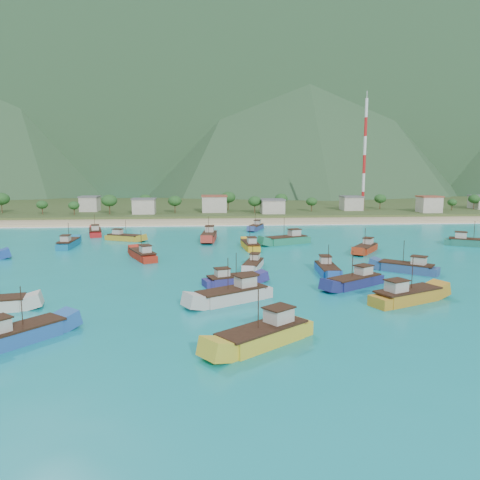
{
  "coord_description": "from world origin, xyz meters",
  "views": [
    {
      "loc": [
        -9.17,
        -88.34,
        19.57
      ],
      "look_at": [
        -0.9,
        18.0,
        3.0
      ],
      "focal_mm": 35.0,
      "sensor_mm": 36.0,
      "label": 1
    }
  ],
  "objects": [
    {
      "name": "boat_0",
      "position": [
        -30.39,
        -36.38,
        0.85
      ],
      "size": [
        10.13,
        10.93,
        6.81
      ],
      "rotation": [
        0.0,
        0.0,
        5.57
      ],
      "color": "#2357A4",
      "rests_on": "ground"
    },
    {
      "name": "boat_24",
      "position": [
        13.57,
        -4.91,
        0.71
      ],
      "size": [
        3.57,
        10.42,
        6.07
      ],
      "rotation": [
        0.0,
        0.0,
        3.09
      ],
      "color": "#1D50A9",
      "rests_on": "ground"
    },
    {
      "name": "boat_8",
      "position": [
        0.38,
        0.77,
        0.6
      ],
      "size": [
        5.22,
        9.61,
        5.44
      ],
      "rotation": [
        0.0,
        0.0,
        2.85
      ],
      "color": "beige",
      "rests_on": "ground"
    },
    {
      "name": "boat_1",
      "position": [
        -42.94,
        29.45,
        0.76
      ],
      "size": [
        3.29,
        10.78,
        6.35
      ],
      "rotation": [
        0.0,
        0.0,
        6.27
      ],
      "color": "#116893",
      "rests_on": "ground"
    },
    {
      "name": "boat_10",
      "position": [
        29.05,
        -4.73,
        0.77
      ],
      "size": [
        10.49,
        9.25,
        6.41
      ],
      "rotation": [
        0.0,
        0.0,
        0.9
      ],
      "color": "#2B4C7F",
      "rests_on": "ground"
    },
    {
      "name": "boat_3",
      "position": [
        -30.95,
        39.08,
        0.7
      ],
      "size": [
        10.45,
        7.08,
        6.0
      ],
      "rotation": [
        0.0,
        0.0,
        4.27
      ],
      "color": "gold",
      "rests_on": "ground"
    },
    {
      "name": "mountains",
      "position": [
        -18.31,
        403.81,
        106.83
      ],
      "size": [
        1520.0,
        440.0,
        260.0
      ],
      "color": "slate",
      "rests_on": "ground"
    },
    {
      "name": "boat_16",
      "position": [
        -4.97,
        -21.63,
        0.89
      ],
      "size": [
        12.11,
        9.05,
        7.06
      ],
      "rotation": [
        0.0,
        0.0,
        2.1
      ],
      "color": "beige",
      "rests_on": "ground"
    },
    {
      "name": "boat_19",
      "position": [
        2.02,
        23.21,
        0.73
      ],
      "size": [
        3.96,
        10.72,
        6.2
      ],
      "rotation": [
        0.0,
        0.0,
        0.08
      ],
      "color": "gold",
      "rests_on": "ground"
    },
    {
      "name": "boat_14",
      "position": [
        -2.58,
        -38.74,
        0.95
      ],
      "size": [
        12.17,
        10.46,
        7.37
      ],
      "rotation": [
        0.0,
        0.0,
        2.22
      ],
      "color": "gold",
      "rests_on": "ground"
    },
    {
      "name": "boat_17",
      "position": [
        57.68,
        23.25,
        0.83
      ],
      "size": [
        11.66,
        8.31,
        6.74
      ],
      "rotation": [
        0.0,
        0.0,
        4.23
      ],
      "color": "#1E6856",
      "rests_on": "ground"
    },
    {
      "name": "boat_7",
      "position": [
        -4.53,
        -11.28,
        0.65
      ],
      "size": [
        10.16,
        5.9,
        5.76
      ],
      "rotation": [
        0.0,
        0.0,
        5.04
      ],
      "color": "navy",
      "rests_on": "ground"
    },
    {
      "name": "boat_6",
      "position": [
        -22.44,
        12.24,
        0.79
      ],
      "size": [
        7.4,
        11.38,
        6.5
      ],
      "rotation": [
        0.0,
        0.0,
        0.41
      ],
      "color": "#AD2414",
      "rests_on": "ground"
    },
    {
      "name": "beach",
      "position": [
        0.0,
        79.0,
        0.0
      ],
      "size": [
        400.0,
        18.0,
        1.2
      ],
      "primitive_type": "cube",
      "color": "beige",
      "rests_on": "ground"
    },
    {
      "name": "boat_9",
      "position": [
        -40.9,
        49.64,
        0.78
      ],
      "size": [
        5.82,
        11.39,
        6.46
      ],
      "rotation": [
        0.0,
        0.0,
        0.25
      ],
      "color": "red",
      "rests_on": "ground"
    },
    {
      "name": "boat_12",
      "position": [
        20.29,
        -24.14,
        0.89
      ],
      "size": [
        12.32,
        8.15,
        7.05
      ],
      "rotation": [
        0.0,
        0.0,
        5.14
      ],
      "color": "#BA8222",
      "rests_on": "ground"
    },
    {
      "name": "boat_5",
      "position": [
        28.51,
        16.79,
        0.73
      ],
      "size": [
        8.56,
        10.29,
        6.17
      ],
      "rotation": [
        0.0,
        0.0,
        2.52
      ],
      "color": "#A83115",
      "rests_on": "ground"
    },
    {
      "name": "boat_2",
      "position": [
        7.3,
        58.43,
        0.64
      ],
      "size": [
        6.24,
        9.98,
        5.68
      ],
      "rotation": [
        0.0,
        0.0,
        2.76
      ],
      "color": "navy",
      "rests_on": "ground"
    },
    {
      "name": "vegetation",
      "position": [
        -4.12,
        103.39,
        5.3
      ],
      "size": [
        280.53,
        25.73,
        9.13
      ],
      "color": "#235623",
      "rests_on": "ground"
    },
    {
      "name": "boat_23",
      "position": [
        12.24,
        29.86,
        0.92
      ],
      "size": [
        12.66,
        8.07,
        7.22
      ],
      "rotation": [
        0.0,
        0.0,
        1.97
      ],
      "color": "#1E7F5B",
      "rests_on": "ground"
    },
    {
      "name": "land",
      "position": [
        0.0,
        140.0,
        0.0
      ],
      "size": [
        400.0,
        110.0,
        2.4
      ],
      "primitive_type": "cube",
      "color": "#385123",
      "rests_on": "ground"
    },
    {
      "name": "boat_25",
      "position": [
        15.82,
        -14.39,
        0.79
      ],
      "size": [
        11.07,
        8.62,
        6.52
      ],
      "rotation": [
        0.0,
        0.0,
        2.13
      ],
      "color": "navy",
      "rests_on": "ground"
    },
    {
      "name": "boat_18",
      "position": [
        -7.84,
        37.6,
        0.9
      ],
      "size": [
        4.75,
        12.37,
        7.14
      ],
      "rotation": [
        0.0,
        0.0,
        3.04
      ],
      "color": "#A93126",
      "rests_on": "ground"
    },
    {
      "name": "village",
      "position": [
        16.21,
        101.09,
        4.52
      ],
      "size": [
        223.31,
        25.91,
        6.7
      ],
      "color": "beige",
      "rests_on": "ground"
    },
    {
      "name": "surf_line",
      "position": [
        0.0,
        69.5,
        0.0
      ],
      "size": [
        400.0,
        2.5,
        0.08
      ],
      "primitive_type": "cube",
      "color": "white",
      "rests_on": "ground"
    },
    {
      "name": "radio_tower",
      "position": [
        59.06,
        108.0,
        24.84
      ],
      "size": [
        1.2,
        1.2,
        46.47
      ],
      "color": "red",
      "rests_on": "ground"
    },
    {
      "name": "ground",
      "position": [
        0.0,
        0.0,
        0.0
      ],
      "size": [
        600.0,
        600.0,
        0.0
      ],
      "primitive_type": "plane",
      "color": "#0C858B",
      "rests_on": "ground"
    }
  ]
}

